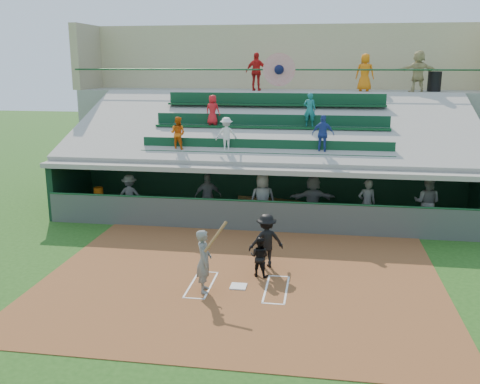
% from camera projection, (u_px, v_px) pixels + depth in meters
% --- Properties ---
extents(ground, '(100.00, 100.00, 0.00)m').
position_uv_depth(ground, '(238.00, 287.00, 14.42)').
color(ground, '#1F4A14').
rests_on(ground, ground).
extents(dirt_slab, '(11.00, 9.00, 0.02)m').
position_uv_depth(dirt_slab, '(241.00, 280.00, 14.90)').
color(dirt_slab, brown).
rests_on(dirt_slab, ground).
extents(home_plate, '(0.43, 0.43, 0.03)m').
position_uv_depth(home_plate, '(238.00, 286.00, 14.41)').
color(home_plate, silver).
rests_on(home_plate, dirt_slab).
extents(batters_box_chalk, '(2.65, 1.85, 0.01)m').
position_uv_depth(batters_box_chalk, '(238.00, 287.00, 14.41)').
color(batters_box_chalk, white).
rests_on(batters_box_chalk, dirt_slab).
extents(dugout_floor, '(16.00, 3.50, 0.04)m').
position_uv_depth(dugout_floor, '(265.00, 217.00, 20.90)').
color(dugout_floor, gray).
rests_on(dugout_floor, ground).
extents(concourse_slab, '(20.00, 3.00, 4.60)m').
position_uv_depth(concourse_slab, '(280.00, 137.00, 26.84)').
color(concourse_slab, gray).
rests_on(concourse_slab, ground).
extents(grandstand, '(20.40, 10.40, 7.80)m').
position_uv_depth(grandstand, '(275.00, 146.00, 23.99)').
color(grandstand, '#4A4F4A').
rests_on(grandstand, ground).
extents(batter_at_plate, '(0.89, 0.76, 1.95)m').
position_uv_depth(batter_at_plate, '(204.00, 261.00, 13.95)').
color(batter_at_plate, '#5B5E58').
rests_on(batter_at_plate, dirt_slab).
extents(catcher, '(0.65, 0.56, 1.14)m').
position_uv_depth(catcher, '(260.00, 257.00, 15.03)').
color(catcher, black).
rests_on(catcher, dirt_slab).
extents(home_umpire, '(1.19, 0.93, 1.61)m').
position_uv_depth(home_umpire, '(266.00, 241.00, 15.66)').
color(home_umpire, black).
rests_on(home_umpire, dirt_slab).
extents(dugout_bench, '(12.92, 4.94, 0.41)m').
position_uv_depth(dugout_bench, '(274.00, 204.00, 22.04)').
color(dugout_bench, olive).
rests_on(dugout_bench, dugout_floor).
extents(white_table, '(0.82, 0.63, 0.69)m').
position_uv_depth(white_table, '(97.00, 205.00, 21.27)').
color(white_table, white).
rests_on(white_table, dugout_floor).
extents(water_cooler, '(0.37, 0.37, 0.37)m').
position_uv_depth(water_cooler, '(98.00, 192.00, 21.20)').
color(water_cooler, '#CD5A0C').
rests_on(water_cooler, white_table).
extents(dugout_player_a, '(1.14, 0.78, 1.62)m').
position_uv_depth(dugout_player_a, '(130.00, 195.00, 20.96)').
color(dugout_player_a, '#595B56').
rests_on(dugout_player_a, dugout_floor).
extents(dugout_player_b, '(1.11, 0.72, 1.76)m').
position_uv_depth(dugout_player_b, '(208.00, 196.00, 20.49)').
color(dugout_player_b, '#525450').
rests_on(dugout_player_b, dugout_floor).
extents(dugout_player_c, '(1.08, 0.86, 1.93)m').
position_uv_depth(dugout_player_c, '(263.00, 199.00, 19.68)').
color(dugout_player_c, '#61635E').
rests_on(dugout_player_c, dugout_floor).
extents(dugout_player_d, '(1.76, 0.77, 1.84)m').
position_uv_depth(dugout_player_d, '(313.00, 200.00, 19.84)').
color(dugout_player_d, '#585A55').
rests_on(dugout_player_d, dugout_floor).
extents(dugout_player_e, '(0.71, 0.53, 1.78)m').
position_uv_depth(dugout_player_e, '(367.00, 203.00, 19.41)').
color(dugout_player_e, '#535550').
rests_on(dugout_player_e, dugout_floor).
extents(dugout_player_f, '(1.14, 1.02, 1.94)m').
position_uv_depth(dugout_player_f, '(427.00, 202.00, 19.24)').
color(dugout_player_f, '#61645E').
rests_on(dugout_player_f, dugout_floor).
extents(trash_bin, '(0.61, 0.61, 0.92)m').
position_uv_depth(trash_bin, '(434.00, 82.00, 24.86)').
color(trash_bin, black).
rests_on(trash_bin, concourse_slab).
extents(concourse_staff_a, '(1.09, 0.54, 1.79)m').
position_uv_depth(concourse_staff_a, '(257.00, 72.00, 25.42)').
color(concourse_staff_a, red).
rests_on(concourse_staff_a, concourse_slab).
extents(concourse_staff_b, '(0.91, 0.65, 1.74)m').
position_uv_depth(concourse_staff_b, '(365.00, 72.00, 24.98)').
color(concourse_staff_b, orange).
rests_on(concourse_staff_b, concourse_slab).
extents(concourse_staff_c, '(1.81, 0.90, 1.87)m').
position_uv_depth(concourse_staff_c, '(418.00, 71.00, 24.39)').
color(concourse_staff_c, tan).
rests_on(concourse_staff_c, concourse_slab).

